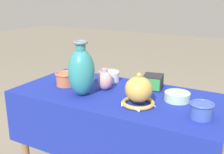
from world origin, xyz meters
TOP-DOWN VIEW (x-y plane):
  - display_table at (0.00, -0.02)m, footprint 1.25×0.60m
  - vase_tall_bulbous at (-0.18, -0.12)m, footprint 0.15×0.15m
  - vase_dome_bell at (0.17, -0.10)m, footprint 0.18×0.19m
  - mosaic_tile_box at (0.14, 0.18)m, footprint 0.13×0.14m
  - pot_squat_celadon at (0.33, 0.06)m, footprint 0.14×0.14m
  - cup_wide_terracotta at (-0.37, -0.03)m, footprint 0.14×0.14m
  - pot_squat_porcelain at (-0.18, 0.19)m, footprint 0.14×0.14m
  - cup_wide_cobalt at (0.49, -0.11)m, footprint 0.12×0.12m
  - jar_round_rose at (-0.11, 0.02)m, footprint 0.09×0.09m

SIDE VIEW (x-z plane):
  - display_table at x=0.00m, z-range 0.26..0.96m
  - pot_squat_celadon at x=0.33m, z-range 0.69..0.74m
  - pot_squat_porcelain at x=-0.18m, z-range 0.69..0.76m
  - cup_wide_cobalt at x=0.49m, z-range 0.70..0.77m
  - mosaic_tile_box at x=0.14m, z-range 0.69..0.78m
  - cup_wide_terracotta at x=-0.37m, z-range 0.70..0.78m
  - jar_round_rose at x=-0.11m, z-range 0.69..0.82m
  - vase_dome_bell at x=0.17m, z-range 0.68..0.86m
  - vase_tall_bulbous at x=-0.18m, z-range 0.68..0.99m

